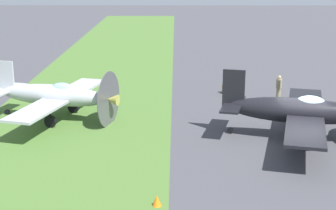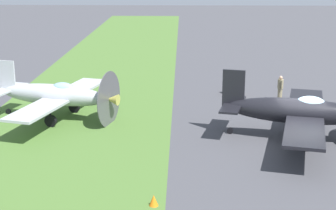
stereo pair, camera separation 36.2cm
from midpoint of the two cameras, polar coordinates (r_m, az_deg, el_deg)
ground_plane at (r=27.19m, az=14.93°, el=-4.23°), size 160.00×160.00×0.00m
grass_verge at (r=27.11m, az=-11.12°, el=-4.03°), size 120.00×11.00×0.01m
airplane_lead at (r=27.33m, az=14.88°, el=-0.69°), size 10.44×8.36×3.70m
airplane_wingman at (r=30.61m, az=-11.96°, el=1.09°), size 9.77×7.84×3.47m
ground_crew_chief at (r=34.65m, az=12.69°, el=1.86°), size 0.63×0.38×1.73m
supply_crate at (r=36.09m, az=7.47°, el=1.71°), size 1.21×1.21×0.64m
runway_marker_cone at (r=19.97m, az=-1.08°, el=-10.58°), size 0.36×0.36×0.44m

